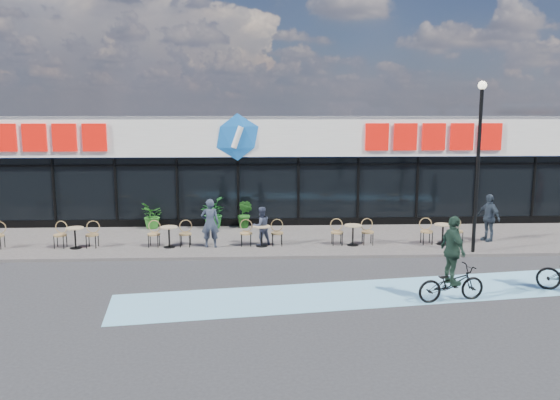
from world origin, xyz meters
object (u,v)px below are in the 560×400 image
at_px(patron_right, 261,226).
at_px(potted_plant_right, 245,214).
at_px(pedestrian_a, 489,217).
at_px(potted_plant_mid, 212,213).
at_px(potted_plant_left, 153,215).
at_px(cyclist_a, 452,270).
at_px(patron_left, 210,223).
at_px(lamp_post, 478,153).

bearing_deg(patron_right, potted_plant_right, -101.17).
bearing_deg(pedestrian_a, potted_plant_right, -129.11).
distance_m(potted_plant_mid, patron_right, 3.61).
relative_size(potted_plant_left, patron_right, 0.77).
distance_m(potted_plant_left, patron_right, 5.34).
distance_m(potted_plant_left, cyclist_a, 12.74).
distance_m(potted_plant_left, patron_left, 4.19).
relative_size(potted_plant_mid, cyclist_a, 0.57).
xyz_separation_m(lamp_post, potted_plant_mid, (-9.14, 4.29, -2.72)).
height_order(patron_left, pedestrian_a, pedestrian_a).
bearing_deg(cyclist_a, lamp_post, 62.14).
xyz_separation_m(potted_plant_mid, potted_plant_right, (1.33, -0.05, -0.05)).
relative_size(potted_plant_left, potted_plant_right, 0.93).
distance_m(patron_left, patron_right, 1.81).
xyz_separation_m(patron_right, cyclist_a, (4.78, -5.80, 0.05)).
xyz_separation_m(potted_plant_mid, patron_left, (0.18, -3.25, 0.23)).
height_order(potted_plant_mid, patron_right, patron_right).
distance_m(lamp_post, cyclist_a, 5.75).
bearing_deg(pedestrian_a, potted_plant_left, -124.74).
height_order(potted_plant_mid, cyclist_a, cyclist_a).
distance_m(patron_left, pedestrian_a, 10.15).
bearing_deg(potted_plant_left, pedestrian_a, -12.04).
height_order(lamp_post, pedestrian_a, lamp_post).
bearing_deg(potted_plant_left, patron_right, -34.66).
height_order(potted_plant_left, cyclist_a, cyclist_a).
relative_size(potted_plant_mid, patron_right, 0.91).
relative_size(potted_plant_left, potted_plant_mid, 0.86).
bearing_deg(lamp_post, patron_right, 169.99).
bearing_deg(potted_plant_right, patron_left, -109.80).
xyz_separation_m(potted_plant_left, patron_right, (4.39, -3.04, 0.16)).
bearing_deg(cyclist_a, potted_plant_mid, 127.41).
xyz_separation_m(potted_plant_left, patron_left, (2.60, -3.27, 0.32)).
relative_size(potted_plant_left, pedestrian_a, 0.62).
bearing_deg(potted_plant_mid, patron_left, -86.80).
bearing_deg(potted_plant_left, patron_left, -51.43).
bearing_deg(potted_plant_right, cyclist_a, -58.30).
relative_size(lamp_post, potted_plant_mid, 4.53).
height_order(patron_left, cyclist_a, cyclist_a).
height_order(lamp_post, potted_plant_mid, lamp_post).
height_order(patron_right, pedestrian_a, pedestrian_a).
bearing_deg(patron_right, potted_plant_mid, -80.19).
xyz_separation_m(potted_plant_left, pedestrian_a, (12.74, -2.72, 0.33)).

